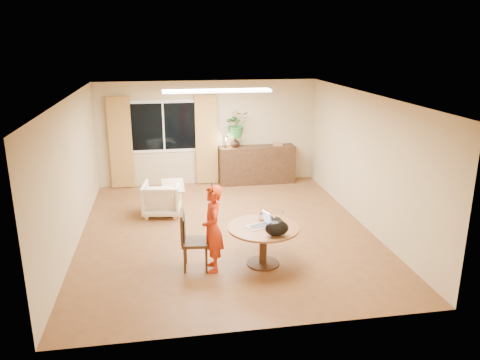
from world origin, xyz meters
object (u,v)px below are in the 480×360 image
Objects in this scene: armchair at (162,199)px; sideboard at (257,165)px; dining_table at (263,235)px; child at (213,229)px; dining_chair at (195,240)px.

armchair is 0.40× the size of sideboard.
sideboard reaches higher than dining_table.
dining_table is at bearing -100.20° from sideboard.
child is 0.73× the size of sideboard.
child reaches higher than sideboard.
sideboard is at bearing 160.19° from child.
child reaches higher than dining_chair.
dining_chair and sideboard have the same top height.
armchair is (-1.62, 2.59, -0.17)m from dining_table.
dining_chair is 0.37m from child.
armchair is 3.08m from sideboard.
dining_chair is at bearing 177.45° from dining_table.
dining_table is 1.11m from dining_chair.
dining_chair reaches higher than dining_table.
child is at bearing -176.84° from dining_table.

